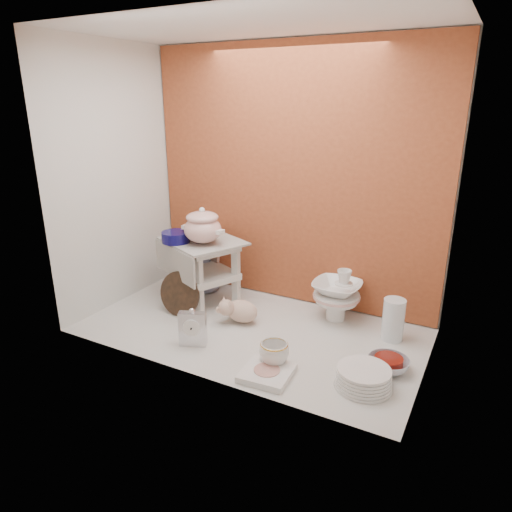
% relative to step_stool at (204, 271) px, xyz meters
% --- Properties ---
extents(ground, '(1.80, 1.80, 0.00)m').
position_rel_step_stool_xyz_m(ground, '(0.43, -0.19, -0.20)').
color(ground, silver).
rests_on(ground, ground).
extents(niche_shell, '(1.86, 1.03, 1.53)m').
position_rel_step_stool_xyz_m(niche_shell, '(0.43, -0.01, 0.73)').
color(niche_shell, '#A44D29').
rests_on(niche_shell, ground).
extents(step_stool, '(0.57, 0.54, 0.39)m').
position_rel_step_stool_xyz_m(step_stool, '(0.00, 0.00, 0.00)').
color(step_stool, silver).
rests_on(step_stool, ground).
extents(soup_tureen, '(0.26, 0.26, 0.22)m').
position_rel_step_stool_xyz_m(soup_tureen, '(0.04, -0.06, 0.31)').
color(soup_tureen, white).
rests_on(soup_tureen, step_stool).
extents(cobalt_bowl, '(0.21, 0.21, 0.06)m').
position_rel_step_stool_xyz_m(cobalt_bowl, '(-0.12, -0.10, 0.23)').
color(cobalt_bowl, '#0D094A').
rests_on(cobalt_bowl, step_stool).
extents(floral_platter, '(0.43, 0.22, 0.44)m').
position_rel_step_stool_xyz_m(floral_platter, '(-0.20, 0.24, 0.02)').
color(floral_platter, silver).
rests_on(floral_platter, ground).
extents(blue_white_vase, '(0.32, 0.32, 0.27)m').
position_rel_step_stool_xyz_m(blue_white_vase, '(-0.10, 0.14, -0.06)').
color(blue_white_vase, silver).
rests_on(blue_white_vase, ground).
extents(lacquer_tray, '(0.26, 0.08, 0.26)m').
position_rel_step_stool_xyz_m(lacquer_tray, '(-0.02, -0.23, -0.07)').
color(lacquer_tray, black).
rests_on(lacquer_tray, ground).
extents(mantel_clock, '(0.14, 0.10, 0.20)m').
position_rel_step_stool_xyz_m(mantel_clock, '(0.25, -0.48, -0.10)').
color(mantel_clock, silver).
rests_on(mantel_clock, ground).
extents(plush_pig, '(0.28, 0.23, 0.14)m').
position_rel_step_stool_xyz_m(plush_pig, '(0.35, -0.14, -0.13)').
color(plush_pig, '#CEA791').
rests_on(plush_pig, ground).
extents(teacup_saucer, '(0.18, 0.18, 0.01)m').
position_rel_step_stool_xyz_m(teacup_saucer, '(0.70, -0.46, -0.19)').
color(teacup_saucer, white).
rests_on(teacup_saucer, ground).
extents(gold_rim_teacup, '(0.18, 0.18, 0.11)m').
position_rel_step_stool_xyz_m(gold_rim_teacup, '(0.70, -0.46, -0.13)').
color(gold_rim_teacup, white).
rests_on(gold_rim_teacup, teacup_saucer).
extents(lattice_dish, '(0.23, 0.23, 0.03)m').
position_rel_step_stool_xyz_m(lattice_dish, '(0.71, -0.55, -0.18)').
color(lattice_dish, white).
rests_on(lattice_dish, ground).
extents(dinner_plate_stack, '(0.33, 0.33, 0.09)m').
position_rel_step_stool_xyz_m(dinner_plate_stack, '(1.12, -0.42, -0.15)').
color(dinner_plate_stack, white).
rests_on(dinner_plate_stack, ground).
extents(crystal_bowl, '(0.25, 0.25, 0.06)m').
position_rel_step_stool_xyz_m(crystal_bowl, '(1.18, -0.24, -0.17)').
color(crystal_bowl, silver).
rests_on(crystal_bowl, ground).
extents(clear_glass_vase, '(0.12, 0.12, 0.22)m').
position_rel_step_stool_xyz_m(clear_glass_vase, '(1.13, 0.06, -0.09)').
color(clear_glass_vase, silver).
rests_on(clear_glass_vase, ground).
extents(porcelain_tower, '(0.34, 0.34, 0.31)m').
position_rel_step_stool_xyz_m(porcelain_tower, '(0.79, 0.14, -0.04)').
color(porcelain_tower, white).
rests_on(porcelain_tower, ground).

